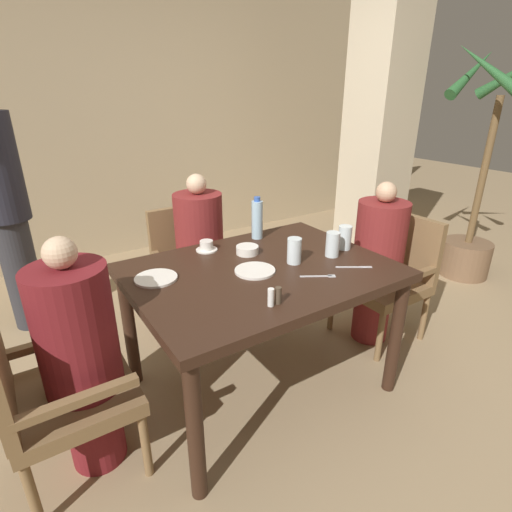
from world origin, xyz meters
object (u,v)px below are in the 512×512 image
plate_main_left (255,271)px  bowl_small (247,250)px  diner_in_far_chair (200,254)px  diner_in_left_chair (81,357)px  diner_in_right_chair (377,263)px  glass_tall_near (345,237)px  teacup_with_saucer (207,246)px  standing_host (4,203)px  plate_main_right (156,278)px  glass_tall_far (333,244)px  chair_left_side (51,389)px  chair_far_side (193,263)px  chair_right_side (389,272)px  potted_palm (475,206)px  glass_tall_mid (294,251)px  water_bottle (257,219)px

plate_main_left → bowl_small: (0.10, 0.23, 0.02)m
diner_in_far_chair → bowl_small: (0.04, -0.54, 0.20)m
diner_in_left_chair → diner_in_right_chair: (1.83, 0.00, -0.00)m
glass_tall_near → teacup_with_saucer: bearing=148.9°
standing_host → plate_main_right: standing_host is taller
diner_in_far_chair → glass_tall_far: size_ratio=8.10×
chair_left_side → bowl_small: (1.10, 0.21, 0.32)m
diner_in_far_chair → plate_main_left: bearing=-93.9°
chair_far_side → chair_right_side: size_ratio=1.00×
teacup_with_saucer → glass_tall_near: size_ratio=0.89×
potted_palm → glass_tall_mid: bearing=-173.0°
chair_right_side → standing_host: 2.62m
potted_palm → glass_tall_near: 1.91m
teacup_with_saucer → glass_tall_near: 0.80m
chair_right_side → glass_tall_mid: glass_tall_mid is taller
diner_in_right_chair → glass_tall_near: size_ratio=7.93×
chair_right_side → water_bottle: (-0.82, 0.39, 0.42)m
teacup_with_saucer → potted_palm: bearing=-3.0°
chair_far_side → plate_main_right: size_ratio=4.05×
glass_tall_mid → teacup_with_saucer: bearing=127.0°
diner_in_right_chair → bowl_small: bearing=166.7°
chair_left_side → chair_far_side: 1.37m
diner_in_right_chair → glass_tall_mid: 0.78m
teacup_with_saucer → bowl_small: bearing=-44.5°
plate_main_right → bowl_small: bowl_small is taller
plate_main_right → glass_tall_near: glass_tall_near is taller
diner_in_left_chair → plate_main_right: size_ratio=5.33×
chair_right_side → teacup_with_saucer: size_ratio=6.84×
chair_right_side → standing_host: standing_host is taller
chair_left_side → water_bottle: size_ratio=3.23×
standing_host → glass_tall_near: standing_host is taller
diner_in_left_chair → plate_main_left: diner_in_left_chair is taller
potted_palm → diner_in_left_chair: bearing=-175.9°
diner_in_right_chair → teacup_with_saucer: bearing=160.2°
plate_main_left → glass_tall_near: (0.61, -0.02, 0.06)m
plate_main_left → glass_tall_far: size_ratio=1.50×
plate_main_right → plate_main_left: bearing=-22.7°
bowl_small → glass_tall_near: glass_tall_near is taller
diner_in_right_chair → plate_main_right: bearing=173.2°
plate_main_left → water_bottle: bearing=55.5°
diner_in_far_chair → bowl_small: bearing=-85.4°
chair_far_side → glass_tall_near: glass_tall_near is taller
diner_in_far_chair → glass_tall_near: 0.99m
diner_in_right_chair → water_bottle: 0.85m
diner_in_left_chair → diner_in_far_chair: diner_in_far_chair is taller
diner_in_far_chair → plate_main_right: (-0.51, -0.58, 0.19)m
diner_in_right_chair → chair_far_side: bearing=136.1°
glass_tall_near → diner_in_far_chair: bearing=125.3°
glass_tall_near → glass_tall_mid: bearing=-179.7°
glass_tall_near → chair_left_side: bearing=178.7°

